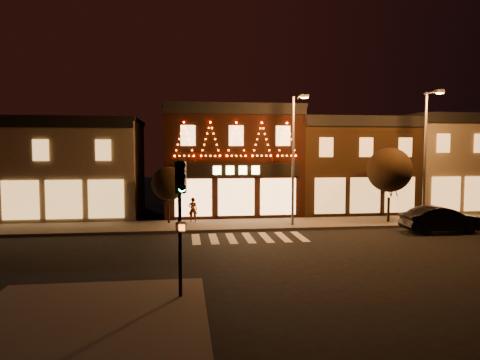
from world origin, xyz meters
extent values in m
plane|color=black|center=(0.00, 0.00, 0.00)|extent=(120.00, 120.00, 0.00)
cube|color=#47423D|center=(2.00, 8.00, 0.07)|extent=(44.00, 4.00, 0.15)
cube|color=#47423D|center=(-6.50, -7.50, 0.07)|extent=(7.00, 7.00, 0.15)
cube|color=#6A614B|center=(-13.00, 14.00, 3.50)|extent=(12.00, 8.00, 7.00)
cube|color=black|center=(-13.00, 14.00, 7.15)|extent=(12.20, 8.20, 0.30)
cube|color=black|center=(-13.00, 9.95, 6.75)|extent=(12.00, 0.25, 0.50)
cube|color=black|center=(0.00, 14.00, 4.00)|extent=(10.00, 8.00, 8.00)
cube|color=black|center=(0.00, 14.00, 8.15)|extent=(10.20, 8.20, 0.30)
cube|color=black|center=(0.00, 9.95, 7.75)|extent=(10.00, 0.25, 0.50)
cube|color=black|center=(0.00, 9.90, 3.60)|extent=(9.00, 0.15, 0.90)
cube|color=#FFD87F|center=(0.00, 9.80, 3.60)|extent=(3.40, 0.08, 0.60)
cube|color=#382413|center=(9.50, 14.00, 3.60)|extent=(9.00, 8.00, 7.20)
cube|color=black|center=(9.50, 14.00, 7.35)|extent=(9.20, 8.20, 0.30)
cube|color=black|center=(9.50, 9.95, 6.95)|extent=(9.00, 0.25, 0.50)
cube|color=#6A614B|center=(18.50, 14.00, 3.75)|extent=(9.00, 8.00, 7.50)
cube|color=black|center=(18.50, 14.00, 7.65)|extent=(9.20, 8.20, 0.30)
cylinder|color=black|center=(-3.80, -5.98, 2.42)|extent=(0.12, 0.12, 4.55)
cube|color=black|center=(-3.75, -6.19, 4.16)|extent=(0.37, 0.36, 1.04)
cylinder|color=#19FF72|center=(-3.72, -6.35, 3.81)|extent=(0.23, 0.11, 0.22)
cube|color=beige|center=(-3.76, -6.17, 2.52)|extent=(0.36, 0.28, 0.34)
cylinder|color=#59595E|center=(3.33, 7.01, 4.28)|extent=(0.17, 0.17, 8.26)
cylinder|color=#59595E|center=(3.45, 6.20, 8.31)|extent=(0.36, 1.65, 0.10)
cube|color=#59595E|center=(3.58, 5.38, 8.25)|extent=(0.55, 0.37, 0.19)
cube|color=orange|center=(3.58, 5.38, 8.14)|extent=(0.42, 0.26, 0.05)
cylinder|color=#59595E|center=(12.11, 6.60, 4.46)|extent=(0.17, 0.17, 8.62)
cylinder|color=#59595E|center=(12.03, 5.74, 8.66)|extent=(0.28, 1.73, 0.11)
cube|color=#59595E|center=(11.94, 4.88, 8.61)|extent=(0.57, 0.35, 0.19)
cube|color=orange|center=(11.94, 4.88, 8.49)|extent=(0.43, 0.25, 0.05)
cylinder|color=black|center=(-4.65, 8.87, 0.77)|extent=(0.14, 0.14, 1.23)
sphere|color=black|center=(-4.65, 8.87, 2.79)|extent=(2.25, 2.25, 2.25)
cylinder|color=black|center=(10.12, 7.52, 0.97)|extent=(0.18, 0.18, 1.64)
sphere|color=black|center=(10.12, 7.52, 3.67)|extent=(3.00, 3.00, 3.00)
imported|color=black|center=(11.93, 4.21, 0.79)|extent=(4.81, 1.71, 1.58)
imported|color=gray|center=(-3.06, 9.11, 0.98)|extent=(0.62, 0.43, 1.66)
camera|label=1|loc=(-3.67, -20.51, 5.07)|focal=32.88mm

